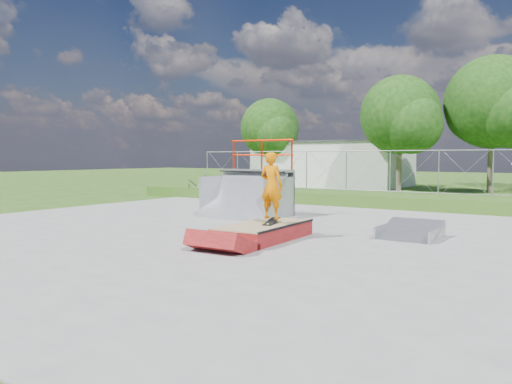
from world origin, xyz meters
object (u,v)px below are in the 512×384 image
flat_bank_ramp (410,231)px  skater (271,189)px  grind_box (264,232)px  quarter_pipe (245,178)px

flat_bank_ramp → skater: bearing=-143.3°
grind_box → quarter_pipe: (-3.04, 3.56, 1.10)m
flat_bank_ramp → quarter_pipe: bearing=167.2°
quarter_pipe → skater: bearing=-47.3°
grind_box → flat_bank_ramp: bearing=34.0°
grind_box → quarter_pipe: size_ratio=1.06×
flat_bank_ramp → grind_box: bearing=-142.9°
quarter_pipe → skater: (3.18, -3.43, -0.05)m
skater → quarter_pipe: bearing=-48.5°
skater → flat_bank_ramp: bearing=-145.6°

